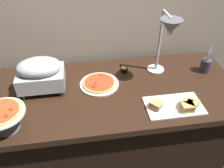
{
  "coord_description": "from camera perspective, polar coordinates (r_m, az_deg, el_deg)",
  "views": [
    {
      "loc": [
        -0.22,
        -1.32,
        1.84
      ],
      "look_at": [
        -0.02,
        0.0,
        0.81
      ],
      "focal_mm": 36.95,
      "sensor_mm": 36.0,
      "label": 1
    }
  ],
  "objects": [
    {
      "name": "ground_plane",
      "position": [
        2.28,
        0.48,
        -16.3
      ],
      "size": [
        8.0,
        8.0,
        0.0
      ],
      "primitive_type": "plane",
      "color": "#38332D"
    },
    {
      "name": "back_wall",
      "position": [
        1.94,
        -1.78,
        18.4
      ],
      "size": [
        4.4,
        0.04,
        2.4
      ],
      "primitive_type": "cube",
      "color": "tan",
      "rests_on": "ground_plane"
    },
    {
      "name": "buffet_table",
      "position": [
        1.98,
        0.54,
        -9.73
      ],
      "size": [
        1.9,
        0.84,
        0.76
      ],
      "color": "black",
      "rests_on": "ground_plane"
    },
    {
      "name": "chafing_dish",
      "position": [
        1.71,
        -17.31,
        2.61
      ],
      "size": [
        0.33,
        0.23,
        0.26
      ],
      "color": "#B7BABF",
      "rests_on": "buffet_table"
    },
    {
      "name": "heat_lamp",
      "position": [
        1.66,
        13.65,
        12.35
      ],
      "size": [
        0.15,
        0.31,
        0.51
      ],
      "color": "#B7BABF",
      "rests_on": "buffet_table"
    },
    {
      "name": "pizza_plate_front",
      "position": [
        1.76,
        -3.16,
        0.16
      ],
      "size": [
        0.3,
        0.3,
        0.03
      ],
      "color": "white",
      "rests_on": "buffet_table"
    },
    {
      "name": "pizza_plate_center",
      "position": [
        1.5,
        -25.61,
        -6.76
      ],
      "size": [
        0.27,
        0.27,
        0.16
      ],
      "color": "#595B60",
      "rests_on": "buffet_table"
    },
    {
      "name": "sandwich_platter",
      "position": [
        1.62,
        15.94,
        -5.1
      ],
      "size": [
        0.39,
        0.23,
        0.06
      ],
      "color": "white",
      "rests_on": "buffet_table"
    },
    {
      "name": "sauce_cup_near",
      "position": [
        1.89,
        3.05,
        3.57
      ],
      "size": [
        0.06,
        0.06,
        0.04
      ],
      "color": "black",
      "rests_on": "buffet_table"
    },
    {
      "name": "utensil_holder",
      "position": [
        2.03,
        22.16,
        4.36
      ],
      "size": [
        0.08,
        0.08,
        0.23
      ],
      "color": "#383347",
      "rests_on": "buffet_table"
    }
  ]
}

